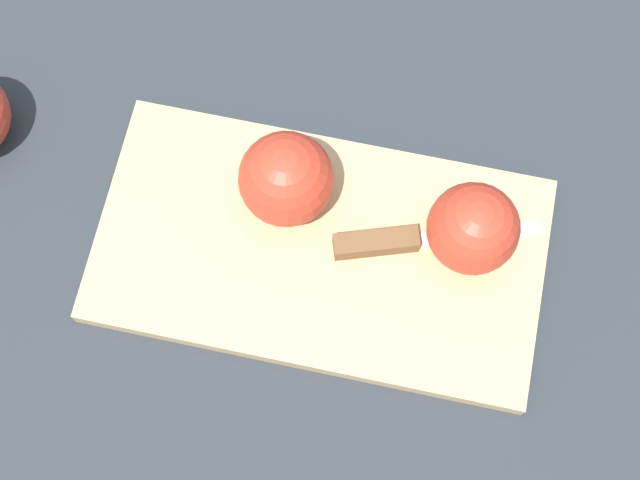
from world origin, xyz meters
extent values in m
plane|color=#282D33|center=(0.00, 0.00, 0.00)|extent=(4.00, 4.00, 0.00)
cube|color=tan|center=(0.00, 0.00, 0.01)|extent=(0.39, 0.22, 0.02)
sphere|color=red|center=(-0.04, 0.04, 0.06)|extent=(0.08, 0.08, 0.08)
cylinder|color=#EFE5C6|center=(-0.04, 0.03, 0.06)|extent=(0.07, 0.04, 0.08)
sphere|color=red|center=(0.12, 0.03, 0.06)|extent=(0.08, 0.08, 0.08)
cylinder|color=#EFE5C6|center=(0.12, 0.02, 0.06)|extent=(0.06, 0.05, 0.07)
cube|color=silver|center=(0.13, 0.04, 0.02)|extent=(0.11, 0.05, 0.00)
cube|color=brown|center=(0.05, 0.01, 0.03)|extent=(0.08, 0.04, 0.02)
camera|label=1|loc=(0.04, -0.23, 0.76)|focal=50.00mm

